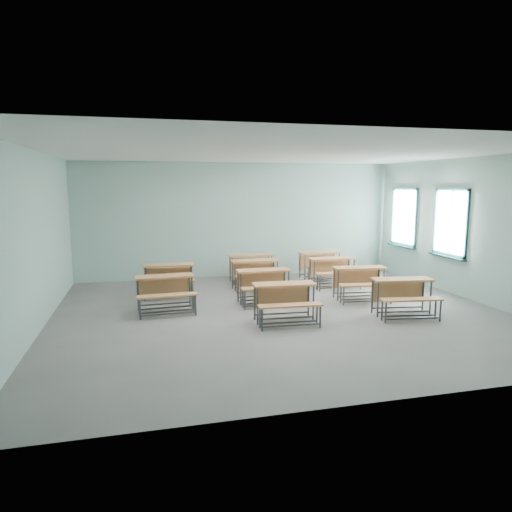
# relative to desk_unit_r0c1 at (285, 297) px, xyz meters

# --- Properties ---
(room) EXTENTS (9.04, 8.04, 3.24)m
(room) POSITION_rel_desk_unit_r0c1_xyz_m (0.19, 0.67, 1.10)
(room) COLOR gray
(room) RESTS_ON ground
(desk_unit_r0c1) EXTENTS (1.22, 0.85, 0.74)m
(desk_unit_r0c1) POSITION_rel_desk_unit_r0c1_xyz_m (0.00, 0.00, 0.00)
(desk_unit_r0c1) COLOR #BB7643
(desk_unit_r0c1) RESTS_ON ground
(desk_unit_r0c2) EXTENTS (1.27, 0.94, 0.74)m
(desk_unit_r0c2) POSITION_rel_desk_unit_r0c1_xyz_m (2.41, -0.15, 0.00)
(desk_unit_r0c2) COLOR #BB7643
(desk_unit_r0c2) RESTS_ON ground
(desk_unit_r1c0) EXTENTS (1.22, 0.85, 0.74)m
(desk_unit_r1c0) POSITION_rel_desk_unit_r0c1_xyz_m (-2.15, 1.30, 0.00)
(desk_unit_r1c0) COLOR #BB7643
(desk_unit_r1c0) RESTS_ON ground
(desk_unit_r1c1) EXTENTS (1.18, 0.80, 0.74)m
(desk_unit_r1c1) POSITION_rel_desk_unit_r0c1_xyz_m (-0.01, 1.48, 0.00)
(desk_unit_r1c1) COLOR #BB7643
(desk_unit_r1c1) RESTS_ON ground
(desk_unit_r1c2) EXTENTS (1.26, 0.92, 0.74)m
(desk_unit_r1c2) POSITION_rel_desk_unit_r0c1_xyz_m (2.18, 1.25, 0.00)
(desk_unit_r1c2) COLOR #BB7643
(desk_unit_r1c2) RESTS_ON ground
(desk_unit_r2c0) EXTENTS (1.23, 0.87, 0.74)m
(desk_unit_r2c0) POSITION_rel_desk_unit_r0c1_xyz_m (-2.01, 2.68, 0.00)
(desk_unit_r2c0) COLOR #BB7643
(desk_unit_r2c0) RESTS_ON ground
(desk_unit_r2c1) EXTENTS (1.18, 0.80, 0.74)m
(desk_unit_r2c1) POSITION_rel_desk_unit_r0c1_xyz_m (0.13, 2.80, 0.00)
(desk_unit_r2c1) COLOR #BB7643
(desk_unit_r2c1) RESTS_ON ground
(desk_unit_r2c2) EXTENTS (1.19, 0.81, 0.74)m
(desk_unit_r2c2) POSITION_rel_desk_unit_r0c1_xyz_m (2.14, 2.66, 0.00)
(desk_unit_r2c2) COLOR #BB7643
(desk_unit_r2c2) RESTS_ON ground
(desk_unit_r3c1) EXTENTS (1.19, 0.81, 0.74)m
(desk_unit_r3c1) POSITION_rel_desk_unit_r0c1_xyz_m (0.23, 3.69, 0.00)
(desk_unit_r3c1) COLOR #BB7643
(desk_unit_r3c1) RESTS_ON ground
(desk_unit_r3c2) EXTENTS (1.26, 0.93, 0.74)m
(desk_unit_r3c2) POSITION_rel_desk_unit_r0c1_xyz_m (2.25, 3.72, 0.00)
(desk_unit_r3c2) COLOR #BB7643
(desk_unit_r3c2) RESTS_ON ground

